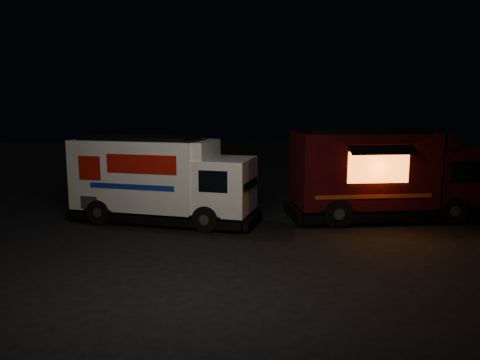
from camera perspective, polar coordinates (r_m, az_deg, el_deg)
The scene contains 3 objects.
ground at distance 13.89m, azimuth -5.59°, elevation -8.35°, with size 80.00×80.00×0.00m, color black.
white_truck at distance 16.92m, azimuth -9.23°, elevation 0.06°, with size 6.71×2.29×3.04m, color white, non-canonical shape.
red_truck at distance 17.97m, azimuth 17.36°, elevation 0.72°, with size 7.11×2.62×3.31m, color #390B0A, non-canonical shape.
Camera 1 is at (0.25, -13.24, 4.19)m, focal length 35.00 mm.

